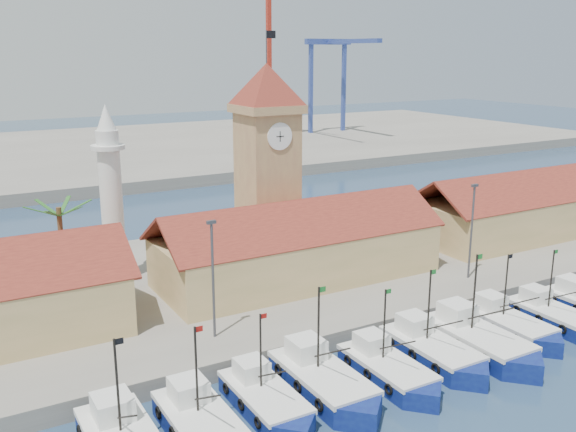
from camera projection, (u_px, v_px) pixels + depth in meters
ground at (445, 384)px, 44.23m from camera, size 400.00×400.00×0.00m
quay at (278, 273)px, 64.21m from camera, size 140.00×32.00×1.50m
terminal at (83, 154)px, 136.42m from camera, size 240.00×80.00×2.00m
boat_1 at (204, 430)px, 37.59m from camera, size 3.54×9.71×7.35m
boat_2 at (267, 402)px, 40.64m from camera, size 3.27×8.97×6.78m
boat_3 at (325, 384)px, 42.67m from camera, size 3.75×10.28×7.78m
boat_4 at (390, 372)px, 44.42m from camera, size 3.34×9.14×6.92m
boat_5 at (435, 353)px, 47.15m from camera, size 3.54×9.69×7.33m
boat_6 at (480, 343)px, 48.55m from camera, size 3.89×10.65×8.06m
boat_7 at (511, 327)px, 51.71m from camera, size 3.37×9.23×6.98m
boat_8 at (556, 318)px, 53.46m from camera, size 3.27×8.97×6.79m
hall_center at (298, 252)px, 60.04m from camera, size 27.04×10.13×7.61m
hall_right at (532, 211)px, 75.43m from camera, size 31.20×10.13×7.61m
clock_tower at (267, 159)px, 63.08m from camera, size 5.80×5.80×22.70m
minaret at (111, 194)px, 58.11m from camera, size 3.00×3.00×16.30m
palm_tree at (62, 244)px, 54.90m from camera, size 5.60×5.03×8.39m
lamp_posts at (353, 248)px, 52.93m from camera, size 80.70×0.25×9.03m
crane_red_right at (272, 25)px, 144.48m from camera, size 1.00×35.48×46.41m
gantry at (335, 60)px, 158.65m from camera, size 13.00×22.00×23.20m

